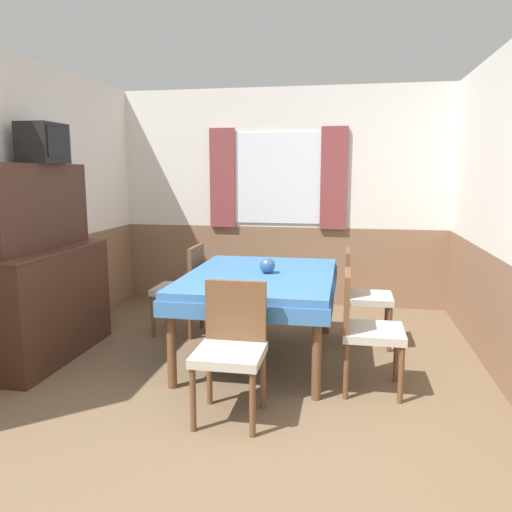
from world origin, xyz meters
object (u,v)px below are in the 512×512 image
object	(u,v)px
dining_table	(260,285)
tv	(43,143)
chair_right_far	(361,292)
sideboard	(45,278)
chair_right_near	(365,326)
chair_head_near	(232,344)
vase	(267,265)
chair_left_far	(184,285)

from	to	relation	value
dining_table	tv	size ratio (longest dim) A/B	4.50
dining_table	chair_right_far	xyz separation A→B (m)	(0.87, 0.52, -0.15)
dining_table	sideboard	bearing A→B (deg)	-169.04
chair_right_far	chair_right_near	xyz separation A→B (m)	(0.00, -1.04, 0.00)
chair_head_near	vase	xyz separation A→B (m)	(0.06, 1.11, 0.32)
chair_right_near	tv	world-z (taller)	tv
tv	sideboard	bearing A→B (deg)	-110.43
tv	vase	xyz separation A→B (m)	(1.85, 0.30, -1.03)
chair_right_far	sideboard	distance (m)	2.84
chair_head_near	tv	distance (m)	2.39
tv	vase	distance (m)	2.14
dining_table	chair_head_near	xyz separation A→B (m)	(0.00, -1.09, -0.15)
chair_head_near	chair_right_near	size ratio (longest dim) A/B	1.00
chair_right_near	vase	size ratio (longest dim) A/B	6.60
chair_right_far	chair_right_near	distance (m)	1.04
chair_left_far	sideboard	bearing A→B (deg)	132.73
dining_table	vase	size ratio (longest dim) A/B	12.58
chair_head_near	sideboard	size ratio (longest dim) A/B	0.53
chair_right_near	sideboard	distance (m)	2.71
chair_left_far	tv	world-z (taller)	tv
chair_head_near	chair_right_far	bearing A→B (deg)	-118.51
chair_right_far	vase	xyz separation A→B (m)	(-0.82, -0.50, 0.32)
chair_left_far	chair_head_near	xyz separation A→B (m)	(0.87, -1.61, 0.00)
dining_table	chair_left_far	world-z (taller)	chair_left_far
dining_table	sideboard	world-z (taller)	sideboard
dining_table	vase	bearing A→B (deg)	14.96
dining_table	tv	world-z (taller)	tv
chair_head_near	tv	size ratio (longest dim) A/B	2.36
dining_table	tv	distance (m)	2.18
dining_table	chair_head_near	world-z (taller)	chair_head_near
chair_left_far	chair_right_near	size ratio (longest dim) A/B	1.00
chair_right_far	tv	size ratio (longest dim) A/B	2.36
chair_head_near	vase	size ratio (longest dim) A/B	6.60
dining_table	chair_right_near	bearing A→B (deg)	-30.73
chair_left_far	sideboard	xyz separation A→B (m)	(-0.94, -0.87, 0.22)
chair_head_near	chair_right_far	distance (m)	1.83
chair_head_near	sideboard	world-z (taller)	sideboard
chair_head_near	vase	bearing A→B (deg)	-93.01
chair_head_near	chair_left_far	bearing A→B (deg)	-61.49
chair_right_near	sideboard	world-z (taller)	sideboard
vase	dining_table	bearing A→B (deg)	-165.04
chair_head_near	tv	bearing A→B (deg)	-24.13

